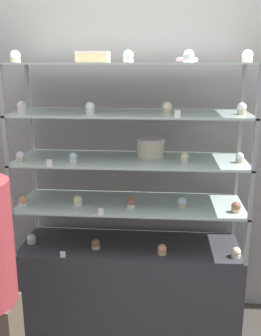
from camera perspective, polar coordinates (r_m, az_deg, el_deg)
ground_plane at (r=3.25m, az=0.00°, el=-21.97°), size 20.00×20.00×0.00m
back_wall at (r=3.07m, az=0.59°, el=2.67°), size 8.00×0.05×2.60m
display_base at (r=3.06m, az=0.00°, el=-16.81°), size 1.56×0.51×0.69m
display_riser_lower at (r=2.77m, az=0.00°, el=-5.42°), size 1.56×0.51×0.32m
display_riser_middle at (r=2.68m, az=0.00°, el=0.96°), size 1.56×0.51×0.32m
display_riser_upper at (r=2.62m, az=0.00°, el=7.71°), size 1.56×0.51×0.32m
display_riser_top at (r=2.60m, az=0.00°, el=14.67°), size 1.56×0.51×0.32m
layer_cake_centerpiece at (r=2.74m, az=2.93°, el=2.99°), size 0.20×0.20×0.13m
sheet_cake_frosted at (r=2.60m, az=-5.43°, el=15.74°), size 0.20×0.17×0.07m
cupcake_0 at (r=2.98m, az=-14.17°, el=-9.96°), size 0.06×0.06×0.07m
cupcake_1 at (r=2.83m, az=-5.06°, el=-10.93°), size 0.06×0.06×0.07m
cupcake_2 at (r=2.75m, az=4.60°, el=-11.71°), size 0.06×0.06×0.07m
cupcake_3 at (r=2.79m, az=15.07°, el=-11.77°), size 0.06×0.06×0.07m
price_tag_0 at (r=2.74m, az=-9.79°, el=-12.26°), size 0.04×0.00×0.04m
cupcake_4 at (r=2.80m, az=-15.29°, el=-4.68°), size 0.06×0.06×0.07m
cupcake_5 at (r=2.73m, az=-7.65°, el=-4.70°), size 0.06×0.06×0.07m
cupcake_6 at (r=2.67m, az=0.08°, el=-5.07°), size 0.06×0.06×0.07m
cupcake_7 at (r=2.69m, az=7.48°, el=-5.00°), size 0.06×0.06×0.07m
cupcake_8 at (r=2.68m, az=15.06°, el=-5.55°), size 0.06×0.06×0.07m
price_tag_1 at (r=2.56m, az=-4.34°, el=-6.29°), size 0.04×0.00×0.04m
cupcake_9 at (r=2.71m, az=-15.71°, el=1.62°), size 0.05×0.05×0.07m
cupcake_10 at (r=2.60m, az=-8.31°, el=1.49°), size 0.05×0.05×0.07m
cupcake_11 at (r=2.60m, az=7.84°, el=1.54°), size 0.05×0.05×0.07m
cupcake_12 at (r=2.67m, az=15.55°, el=1.44°), size 0.05×0.05×0.07m
price_tag_2 at (r=2.53m, az=-11.69°, el=0.74°), size 0.04×0.00×0.04m
cupcake_13 at (r=2.70m, az=-15.48°, el=8.53°), size 0.06×0.06×0.08m
cupcake_14 at (r=2.54m, az=-5.88°, el=8.63°), size 0.06×0.06×0.08m
cupcake_15 at (r=2.56m, az=5.32°, el=8.69°), size 0.06×0.06×0.08m
cupcake_16 at (r=2.60m, az=15.84°, el=8.27°), size 0.06×0.06×0.08m
price_tag_3 at (r=2.38m, az=6.84°, el=7.82°), size 0.04×0.00×0.04m
cupcake_17 at (r=2.68m, az=-16.39°, el=15.22°), size 0.07×0.07×0.08m
cupcake_18 at (r=2.52m, az=-0.33°, el=15.85°), size 0.07×0.07×0.08m
cupcake_19 at (r=2.47m, az=8.44°, el=15.72°), size 0.07×0.07×0.08m
cupcake_20 at (r=2.55m, az=16.61°, el=15.25°), size 0.07×0.07×0.08m
price_tag_4 at (r=2.36m, az=8.05°, el=15.45°), size 0.04×0.00×0.04m
donut_glazed at (r=2.56m, az=8.21°, el=15.26°), size 0.14×0.14×0.03m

